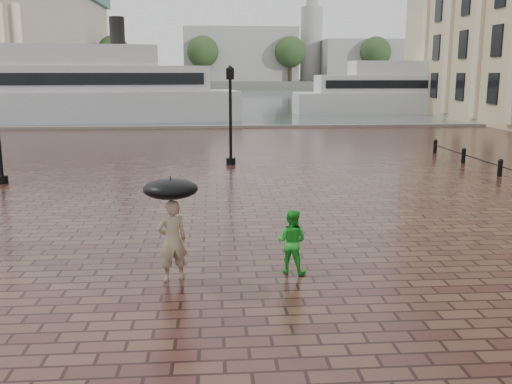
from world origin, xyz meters
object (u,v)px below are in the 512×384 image
at_px(child_pedestrian, 292,241).
at_px(ferry_near, 82,91).
at_px(ferry_far, 402,92).
at_px(adult_pedestrian, 172,240).
at_px(street_lamps, 60,113).

xyz_separation_m(child_pedestrian, ferry_near, (-12.97, 39.80, 1.99)).
bearing_deg(child_pedestrian, ferry_far, -85.92).
height_order(adult_pedestrian, ferry_far, ferry_far).
height_order(street_lamps, ferry_far, ferry_far).
bearing_deg(child_pedestrian, street_lamps, -36.48).
bearing_deg(street_lamps, child_pedestrian, -61.47).
height_order(street_lamps, adult_pedestrian, street_lamps).
bearing_deg(adult_pedestrian, ferry_near, -94.52).
distance_m(adult_pedestrian, ferry_far, 52.61).
relative_size(adult_pedestrian, ferry_near, 0.06).
height_order(child_pedestrian, ferry_far, ferry_far).
distance_m(ferry_near, ferry_far, 32.37).
xyz_separation_m(adult_pedestrian, child_pedestrian, (2.49, 0.27, -0.16)).
distance_m(adult_pedestrian, child_pedestrian, 2.51).
bearing_deg(ferry_far, ferry_near, -164.48).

